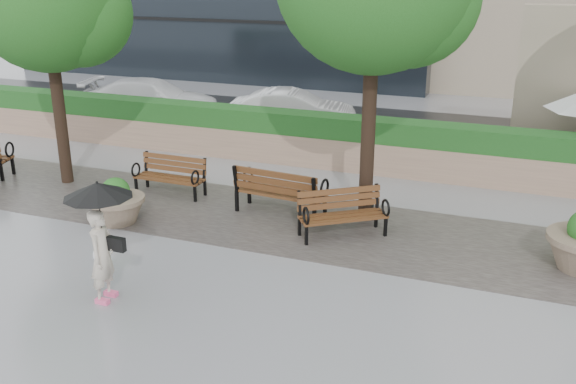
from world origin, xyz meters
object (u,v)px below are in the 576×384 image
(planter_left, at_px, (117,205))
(pedestrian, at_px, (101,230))
(bench_2, at_px, (280,201))
(bench_3, at_px, (342,223))
(car_right, at_px, (293,111))
(car_left, at_px, (153,99))
(lamppost, at_px, (370,132))
(bench_1, at_px, (170,184))

(planter_left, height_order, pedestrian, pedestrian)
(bench_2, distance_m, bench_3, 1.66)
(car_right, bearing_deg, car_left, 77.36)
(car_right, bearing_deg, bench_2, -174.67)
(car_right, height_order, pedestrian, pedestrian)
(bench_2, relative_size, pedestrian, 1.03)
(bench_3, bearing_deg, lamppost, 42.24)
(bench_1, distance_m, lamppost, 4.82)
(bench_3, height_order, lamppost, lamppost)
(bench_2, relative_size, planter_left, 1.73)
(planter_left, height_order, lamppost, lamppost)
(bench_2, distance_m, pedestrian, 4.57)
(car_left, xyz_separation_m, pedestrian, (6.16, -11.04, 0.50))
(car_left, bearing_deg, car_right, -102.78)
(bench_3, distance_m, pedestrian, 4.69)
(bench_3, distance_m, car_right, 8.35)
(bench_2, relative_size, lamppost, 0.47)
(car_left, bearing_deg, bench_3, -143.07)
(lamppost, relative_size, car_right, 1.06)
(bench_3, relative_size, car_left, 0.38)
(bench_3, bearing_deg, planter_left, 156.21)
(bench_3, height_order, car_right, car_right)
(bench_2, bearing_deg, car_right, -65.78)
(bench_1, xyz_separation_m, pedestrian, (1.60, -4.57, 0.91))
(planter_left, height_order, car_left, car_left)
(planter_left, xyz_separation_m, car_right, (0.61, 8.40, 0.27))
(pedestrian, bearing_deg, lamppost, -38.11)
(bench_1, height_order, pedestrian, pedestrian)
(bench_1, bearing_deg, pedestrian, -70.17)
(bench_3, xyz_separation_m, lamppost, (0.21, 1.05, 1.57))
(car_left, relative_size, pedestrian, 2.40)
(bench_2, relative_size, car_right, 0.50)
(car_left, relative_size, car_right, 1.17)
(car_left, bearing_deg, bench_2, -145.96)
(bench_1, relative_size, car_right, 0.42)
(car_right, bearing_deg, bench_3, -165.98)
(bench_1, bearing_deg, bench_2, -4.52)
(bench_3, distance_m, car_left, 11.53)
(bench_2, distance_m, car_right, 7.17)
(bench_1, distance_m, planter_left, 1.87)
(planter_left, distance_m, car_right, 8.43)
(car_left, distance_m, pedestrian, 12.65)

